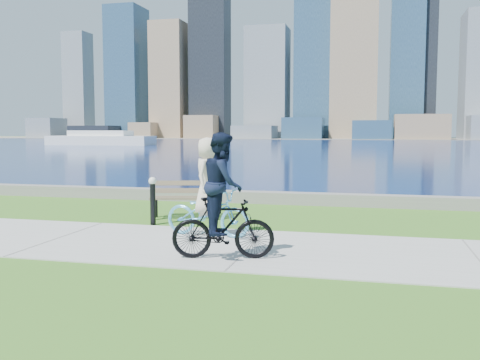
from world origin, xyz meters
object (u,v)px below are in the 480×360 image
object	(u,v)px
bollard_lamp	(153,198)
cyclist_man	(223,206)
park_bench	(187,196)
cyclist_woman	(208,200)

from	to	relation	value
bollard_lamp	cyclist_man	world-z (taller)	cyclist_man
bollard_lamp	cyclist_man	distance (m)	3.81
park_bench	bollard_lamp	distance (m)	1.23
cyclist_woman	cyclist_man	distance (m)	2.02
bollard_lamp	cyclist_woman	xyz separation A→B (m)	(1.67, -1.02, 0.14)
cyclist_man	park_bench	bearing A→B (deg)	15.34
cyclist_man	cyclist_woman	bearing A→B (deg)	12.64
bollard_lamp	cyclist_woman	size ratio (longest dim) A/B	0.55
cyclist_woman	cyclist_man	world-z (taller)	cyclist_man
bollard_lamp	park_bench	bearing A→B (deg)	69.39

